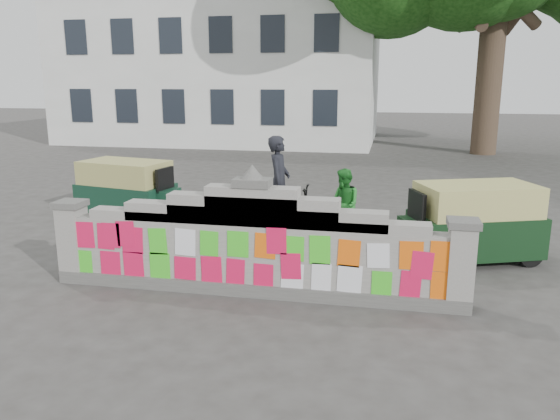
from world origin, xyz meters
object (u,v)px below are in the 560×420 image
(pedestrian, at_px, (344,205))
(rickshaw_right, at_px, (472,222))
(rickshaw_left, at_px, (128,189))
(cyclist_bike, at_px, (279,212))
(cyclist_rider, at_px, (279,193))

(pedestrian, relative_size, rickshaw_right, 0.56)
(rickshaw_left, distance_m, rickshaw_right, 7.66)
(rickshaw_left, relative_size, rickshaw_right, 0.98)
(pedestrian, bearing_deg, rickshaw_right, 38.90)
(cyclist_bike, bearing_deg, cyclist_rider, -91.15)
(cyclist_bike, bearing_deg, rickshaw_right, -103.04)
(cyclist_bike, xyz_separation_m, rickshaw_left, (-3.78, 0.80, 0.16))
(cyclist_rider, relative_size, rickshaw_right, 0.71)
(pedestrian, distance_m, rickshaw_left, 5.16)
(rickshaw_left, bearing_deg, cyclist_rider, -0.47)
(cyclist_bike, distance_m, rickshaw_left, 3.87)
(rickshaw_right, bearing_deg, rickshaw_left, -32.65)
(cyclist_bike, height_order, rickshaw_left, rickshaw_left)
(rickshaw_left, xyz_separation_m, rickshaw_right, (7.50, -1.58, 0.02))
(pedestrian, bearing_deg, rickshaw_left, -127.97)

